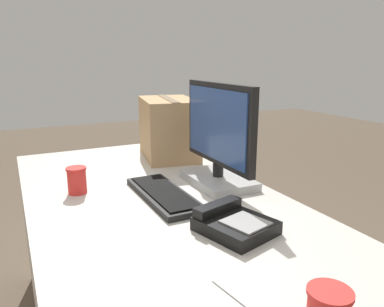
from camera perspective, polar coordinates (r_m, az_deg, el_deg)
office_desk at (r=1.58m, az=-4.98°, el=-19.42°), size 1.80×0.90×0.74m
monitor at (r=1.51m, az=4.02°, el=1.72°), size 0.48×0.21×0.41m
keyboard at (r=1.41m, az=-4.38°, el=-6.15°), size 0.43×0.16×0.03m
desk_phone at (r=1.15m, az=6.38°, el=-10.51°), size 0.25×0.23×0.07m
paper_cup_left at (r=1.51m, az=-17.14°, el=-3.91°), size 0.08×0.08×0.10m
spoon at (r=0.86m, az=8.07°, el=-21.90°), size 0.16×0.04×0.00m
cardboard_box at (r=1.96m, az=-3.59°, el=3.90°), size 0.44×0.33×0.31m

